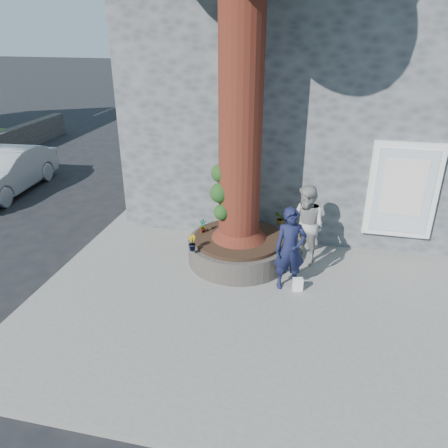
% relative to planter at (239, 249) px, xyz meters
% --- Properties ---
extents(ground, '(120.00, 120.00, 0.00)m').
position_rel_planter_xyz_m(ground, '(-0.80, -2.00, -0.41)').
color(ground, black).
rests_on(ground, ground).
extents(pavement, '(9.00, 8.00, 0.12)m').
position_rel_planter_xyz_m(pavement, '(0.70, -1.00, -0.35)').
color(pavement, slate).
rests_on(pavement, ground).
extents(yellow_line, '(0.10, 30.00, 0.01)m').
position_rel_planter_xyz_m(yellow_line, '(-3.85, -1.00, -0.41)').
color(yellow_line, yellow).
rests_on(yellow_line, ground).
extents(stone_shop, '(10.30, 8.30, 6.30)m').
position_rel_planter_xyz_m(stone_shop, '(1.70, 5.20, 2.75)').
color(stone_shop, '#46494B').
rests_on(stone_shop, ground).
extents(planter, '(2.30, 2.30, 0.60)m').
position_rel_planter_xyz_m(planter, '(0.00, 0.00, 0.00)').
color(planter, black).
rests_on(planter, pavement).
extents(man, '(0.73, 0.58, 1.76)m').
position_rel_planter_xyz_m(man, '(1.21, -0.88, 0.59)').
color(man, '#121633').
rests_on(man, pavement).
extents(woman, '(1.12, 1.11, 1.82)m').
position_rel_planter_xyz_m(woman, '(1.48, 0.25, 0.62)').
color(woman, '#9A9893').
rests_on(woman, pavement).
extents(shopping_bag, '(0.23, 0.17, 0.28)m').
position_rel_planter_xyz_m(shopping_bag, '(1.42, -0.98, -0.15)').
color(shopping_bag, white).
rests_on(shopping_bag, pavement).
extents(car_silver, '(1.83, 4.36, 1.40)m').
position_rel_planter_xyz_m(car_silver, '(-8.32, 2.99, 0.29)').
color(car_silver, '#A3A5AB').
rests_on(car_silver, ground).
extents(plant_a, '(0.20, 0.18, 0.33)m').
position_rel_planter_xyz_m(plant_a, '(-0.85, 0.04, 0.47)').
color(plant_a, gray).
rests_on(plant_a, planter).
extents(plant_b, '(0.26, 0.26, 0.35)m').
position_rel_planter_xyz_m(plant_b, '(-0.85, -0.85, 0.48)').
color(plant_b, gray).
rests_on(plant_b, planter).
extents(plant_c, '(0.21, 0.21, 0.36)m').
position_rel_planter_xyz_m(plant_c, '(-0.07, -0.12, 0.49)').
color(plant_c, gray).
rests_on(plant_c, planter).
extents(plant_d, '(0.36, 0.38, 0.33)m').
position_rel_planter_xyz_m(plant_d, '(0.85, 0.85, 0.47)').
color(plant_d, gray).
rests_on(plant_d, planter).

